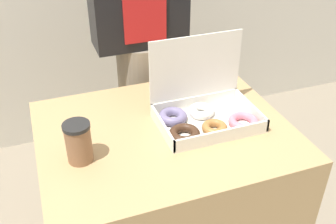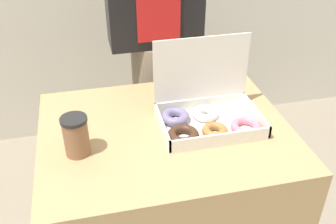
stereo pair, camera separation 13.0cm
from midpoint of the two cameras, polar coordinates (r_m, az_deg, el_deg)
The scene contains 4 objects.
table at distance 1.63m, azimuth -2.79°, elevation -13.65°, with size 0.87×0.70×0.77m.
donut_box at distance 1.38m, azimuth 2.37°, elevation -0.08°, with size 0.37×0.26×0.29m.
coffee_cup at distance 1.25m, azimuth -15.81°, elevation -4.34°, with size 0.08×0.08×0.13m.
person_customer at distance 1.77m, azimuth -6.32°, elevation 11.80°, with size 0.41×0.23×1.67m.
Camera 1 is at (-0.37, -1.06, 1.56)m, focal length 42.00 mm.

